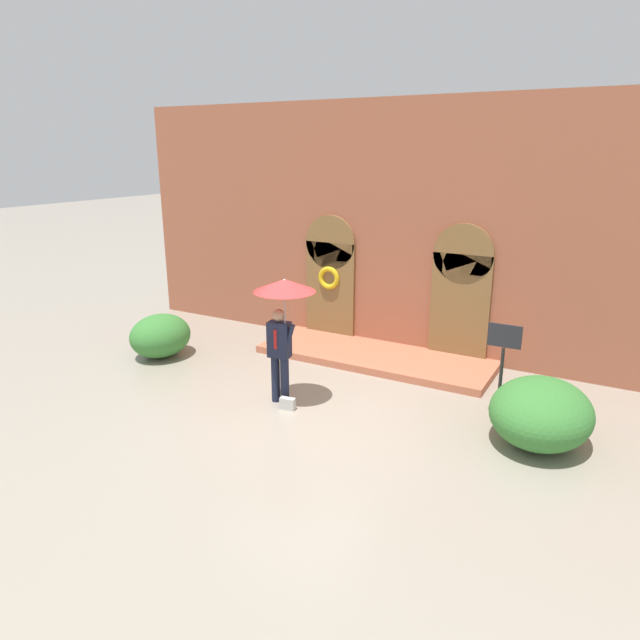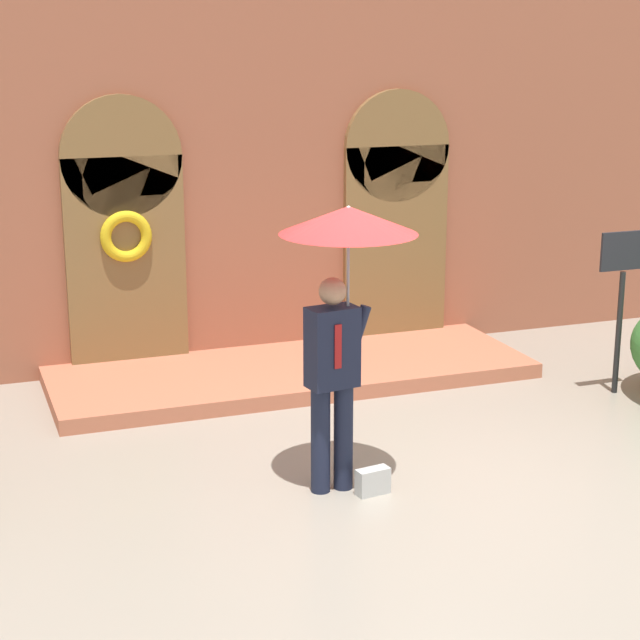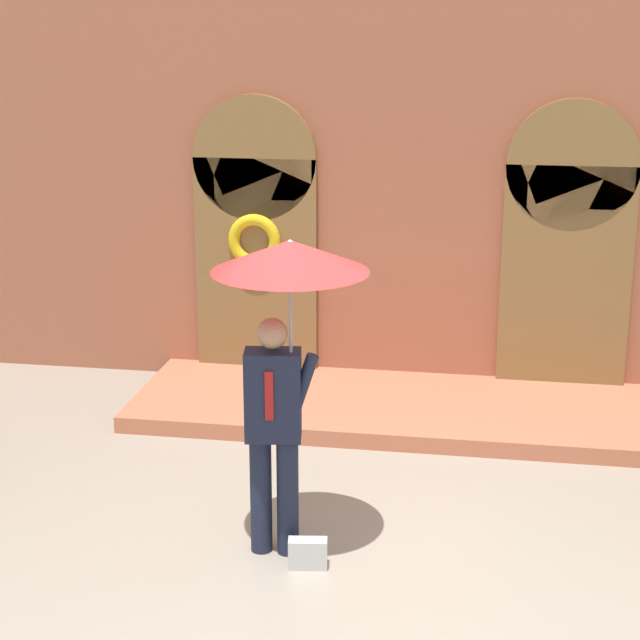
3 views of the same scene
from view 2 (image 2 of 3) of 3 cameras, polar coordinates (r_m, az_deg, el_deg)
The scene contains 5 objects.
ground_plane at distance 9.06m, azimuth 4.73°, elevation -8.82°, with size 80.00×80.00×0.00m, color gray.
building_facade at distance 12.22m, azimuth -3.30°, elevation 10.41°, with size 14.00×2.30×5.60m.
person_with_umbrella at distance 8.41m, azimuth 1.30°, elevation 3.07°, with size 1.10×1.10×2.36m.
handbag at distance 8.86m, azimuth 2.84°, elevation -8.59°, with size 0.28×0.12×0.22m, color #B7B7B2.
sign_post at distance 11.40m, azimuth 15.81°, elevation 1.81°, with size 0.56×0.06×1.72m.
Camera 2 is at (-3.53, -7.50, 3.65)m, focal length 60.00 mm.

